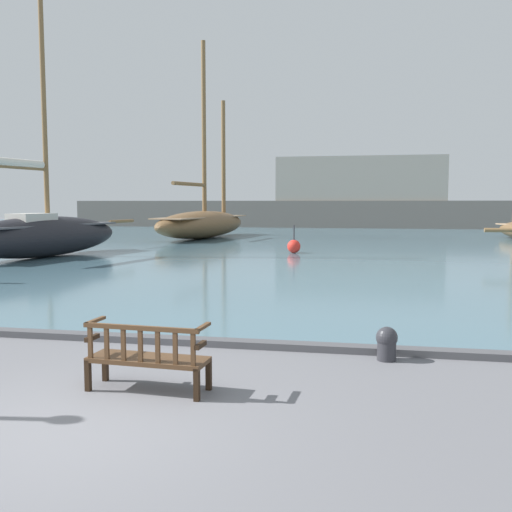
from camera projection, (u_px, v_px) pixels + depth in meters
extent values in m
plane|color=slate|center=(67.00, 429.00, 6.29)|extent=(160.00, 160.00, 0.00)
cube|color=slate|center=(328.00, 231.00, 49.31)|extent=(100.00, 80.00, 0.08)
cube|color=#4C4C50|center=(179.00, 341.00, 10.05)|extent=(40.00, 0.30, 0.12)
cube|color=black|center=(105.00, 366.00, 7.96)|extent=(0.07, 0.07, 0.42)
cube|color=black|center=(209.00, 374.00, 7.57)|extent=(0.07, 0.07, 0.42)
cube|color=black|center=(88.00, 375.00, 7.53)|extent=(0.07, 0.07, 0.42)
cube|color=black|center=(197.00, 385.00, 7.14)|extent=(0.07, 0.07, 0.42)
cube|color=#4C331E|center=(148.00, 359.00, 7.53)|extent=(1.63, 0.63, 0.06)
cube|color=#4C331E|center=(140.00, 328.00, 7.28)|extent=(1.60, 0.16, 0.06)
cube|color=#4C331E|center=(90.00, 343.00, 7.48)|extent=(0.06, 0.04, 0.41)
cube|color=#4C331E|center=(107.00, 344.00, 7.42)|extent=(0.06, 0.04, 0.41)
cube|color=#4C331E|center=(123.00, 345.00, 7.36)|extent=(0.06, 0.04, 0.41)
cube|color=#4C331E|center=(140.00, 346.00, 7.30)|extent=(0.06, 0.04, 0.41)
cube|color=#4C331E|center=(158.00, 347.00, 7.24)|extent=(0.06, 0.04, 0.41)
cube|color=#4C331E|center=(175.00, 348.00, 7.18)|extent=(0.06, 0.04, 0.41)
cube|color=#4C331E|center=(193.00, 350.00, 7.12)|extent=(0.06, 0.04, 0.41)
cube|color=black|center=(92.00, 338.00, 7.62)|extent=(0.08, 0.30, 0.06)
cube|color=#4C331E|center=(95.00, 321.00, 7.68)|extent=(0.09, 0.47, 0.04)
cube|color=black|center=(201.00, 345.00, 7.23)|extent=(0.08, 0.30, 0.06)
cube|color=#4C331E|center=(203.00, 327.00, 7.29)|extent=(0.09, 0.47, 0.04)
ellipsoid|color=brown|center=(203.00, 225.00, 38.87)|extent=(4.91, 12.23, 1.85)
cube|color=#997A5B|center=(203.00, 217.00, 38.82)|extent=(3.94, 10.70, 0.08)
cylinder|color=brown|center=(204.00, 130.00, 38.55)|extent=(0.30, 0.30, 11.72)
cylinder|color=brown|center=(189.00, 184.00, 36.82)|extent=(0.97, 4.42, 0.24)
cylinder|color=brown|center=(223.00, 159.00, 41.76)|extent=(0.30, 0.30, 8.33)
ellipsoid|color=black|center=(44.00, 237.00, 25.38)|extent=(4.11, 9.49, 1.80)
cube|color=#4C4C51|center=(44.00, 225.00, 25.34)|extent=(3.35, 8.29, 0.08)
cube|color=beige|center=(32.00, 219.00, 24.68)|extent=(1.56, 2.09, 0.51)
cylinder|color=brown|center=(43.00, 96.00, 25.02)|extent=(0.22, 0.22, 11.26)
cylinder|color=brown|center=(1.00, 166.00, 23.05)|extent=(1.25, 4.89, 0.17)
cylinder|color=silver|center=(1.00, 161.00, 23.03)|extent=(1.31, 4.44, 0.34)
cylinder|color=brown|center=(122.00, 221.00, 30.47)|extent=(0.61, 2.00, 0.17)
cylinder|color=brown|center=(506.00, 230.00, 25.15)|extent=(1.81, 0.26, 0.19)
cylinder|color=#2D2D33|center=(387.00, 349.00, 9.00)|extent=(0.30, 0.30, 0.37)
sphere|color=#2D2D33|center=(387.00, 338.00, 8.98)|extent=(0.34, 0.34, 0.34)
sphere|color=red|center=(294.00, 246.00, 27.32)|extent=(0.64, 0.64, 0.64)
cylinder|color=#2D2D33|center=(294.00, 232.00, 27.25)|extent=(0.06, 0.06, 0.70)
cube|color=#66605B|center=(332.00, 215.00, 55.26)|extent=(52.34, 2.40, 2.68)
cube|color=gray|center=(360.00, 179.00, 54.45)|extent=(16.00, 2.00, 4.21)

